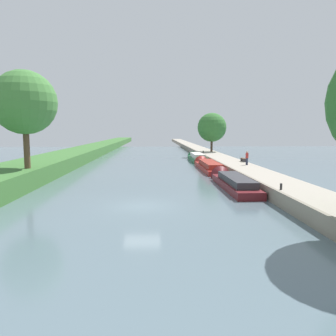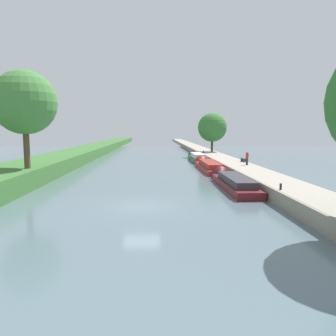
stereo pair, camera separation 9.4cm
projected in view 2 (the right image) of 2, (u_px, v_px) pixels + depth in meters
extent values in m
plane|color=slate|center=(141.00, 206.00, 22.41)|extent=(160.00, 160.00, 0.00)
cube|color=#A89E8E|center=(303.00, 197.00, 22.81)|extent=(3.63, 260.00, 0.99)
cube|color=gray|center=(276.00, 197.00, 22.73)|extent=(0.25, 260.00, 1.04)
cube|color=maroon|center=(235.00, 185.00, 28.84)|extent=(2.12, 10.38, 0.63)
cube|color=#333338|center=(236.00, 180.00, 28.26)|extent=(1.74, 7.27, 0.56)
cone|color=maroon|center=(221.00, 176.00, 34.62)|extent=(2.01, 1.27, 2.01)
cube|color=maroon|center=(209.00, 168.00, 42.21)|extent=(2.12, 11.87, 0.57)
cube|color=maroon|center=(210.00, 164.00, 41.55)|extent=(1.74, 8.31, 0.60)
cone|color=maroon|center=(202.00, 163.00, 48.73)|extent=(2.02, 1.27, 2.02)
cube|color=#1E6033|center=(197.00, 159.00, 54.15)|extent=(2.02, 9.40, 0.67)
cube|color=silver|center=(198.00, 155.00, 53.61)|extent=(1.65, 6.58, 0.69)
cone|color=#1E6033|center=(194.00, 157.00, 59.42)|extent=(1.92, 1.21, 1.92)
cylinder|color=#4C3828|center=(212.00, 143.00, 63.17)|extent=(0.43, 0.43, 3.13)
sphere|color=#387533|center=(212.00, 127.00, 62.81)|extent=(5.51, 5.51, 5.51)
cylinder|color=brown|center=(26.00, 144.00, 29.47)|extent=(0.54, 0.54, 4.32)
sphere|color=#47843D|center=(24.00, 102.00, 29.04)|extent=(5.65, 5.65, 5.65)
cylinder|color=#282D42|center=(247.00, 162.00, 39.13)|extent=(0.26, 0.26, 0.82)
cylinder|color=#B22D28|center=(247.00, 156.00, 39.05)|extent=(0.34, 0.34, 0.62)
sphere|color=tan|center=(247.00, 152.00, 39.00)|extent=(0.22, 0.22, 0.22)
cylinder|color=black|center=(281.00, 187.00, 22.96)|extent=(0.16, 0.16, 0.45)
cylinder|color=black|center=(204.00, 152.00, 59.11)|extent=(0.16, 0.16, 0.45)
cube|color=#333338|center=(245.00, 161.00, 42.64)|extent=(0.40, 0.08, 0.41)
cube|color=#333338|center=(242.00, 160.00, 43.83)|extent=(0.40, 0.08, 0.41)
cube|color=brown|center=(243.00, 158.00, 43.21)|extent=(0.44, 1.50, 0.06)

